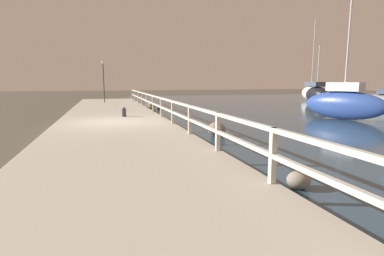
# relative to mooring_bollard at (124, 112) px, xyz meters

# --- Properties ---
(ground_plane) EXTENTS (120.00, 120.00, 0.00)m
(ground_plane) POSITION_rel_mooring_bollard_xyz_m (-0.54, -1.84, -0.58)
(ground_plane) COLOR #4C473D
(dock_walkway) EXTENTS (4.72, 36.00, 0.36)m
(dock_walkway) POSITION_rel_mooring_bollard_xyz_m (-0.54, -1.84, -0.40)
(dock_walkway) COLOR #B2AD9E
(dock_walkway) RESTS_ON ground
(railing) EXTENTS (0.10, 32.50, 0.94)m
(railing) POSITION_rel_mooring_bollard_xyz_m (1.73, -1.84, 0.41)
(railing) COLOR beige
(railing) RESTS_ON dock_walkway
(boulder_mid_strip) EXTENTS (0.53, 0.48, 0.40)m
(boulder_mid_strip) POSITION_rel_mooring_bollard_xyz_m (2.72, 9.72, -0.38)
(boulder_mid_strip) COLOR slate
(boulder_mid_strip) RESTS_ON ground
(boulder_far_strip) EXTENTS (0.46, 0.42, 0.35)m
(boulder_far_strip) POSITION_rel_mooring_bollard_xyz_m (2.60, -10.10, -0.41)
(boulder_far_strip) COLOR gray
(boulder_far_strip) RESTS_ON ground
(boulder_downstream) EXTENTS (0.41, 0.37, 0.31)m
(boulder_downstream) POSITION_rel_mooring_bollard_xyz_m (2.96, 7.02, -0.43)
(boulder_downstream) COLOR #666056
(boulder_downstream) RESTS_ON ground
(boulder_upstream) EXTENTS (0.67, 0.60, 0.50)m
(boulder_upstream) POSITION_rel_mooring_bollard_xyz_m (2.66, 8.41, -0.33)
(boulder_upstream) COLOR gray
(boulder_upstream) RESTS_ON ground
(boulder_near_dock) EXTENTS (0.69, 0.63, 0.52)m
(boulder_near_dock) POSITION_rel_mooring_bollard_xyz_m (3.15, -4.32, -0.32)
(boulder_near_dock) COLOR gray
(boulder_near_dock) RESTS_ON ground
(boulder_water_edge) EXTENTS (0.42, 0.37, 0.31)m
(boulder_water_edge) POSITION_rel_mooring_bollard_xyz_m (2.32, 6.93, -0.43)
(boulder_water_edge) COLOR slate
(boulder_water_edge) RESTS_ON ground
(mooring_bollard) EXTENTS (0.20, 0.20, 0.45)m
(mooring_bollard) POSITION_rel_mooring_bollard_xyz_m (0.00, 0.00, 0.00)
(mooring_bollard) COLOR #333338
(mooring_bollard) RESTS_ON dock_walkway
(dock_lamp) EXTENTS (0.25, 0.25, 3.34)m
(dock_lamp) POSITION_rel_mooring_bollard_xyz_m (-0.86, 10.82, 2.15)
(dock_lamp) COLOR #2D2D33
(dock_lamp) RESTS_ON dock_walkway
(sailboat_black) EXTENTS (2.02, 3.42, 5.38)m
(sailboat_black) POSITION_rel_mooring_bollard_xyz_m (18.55, 9.29, 0.30)
(sailboat_black) COLOR black
(sailboat_black) RESTS_ON water_surface
(sailboat_blue) EXTENTS (2.60, 4.53, 7.19)m
(sailboat_blue) POSITION_rel_mooring_bollard_xyz_m (11.60, -1.53, 0.29)
(sailboat_blue) COLOR #2D4C9E
(sailboat_blue) RESTS_ON water_surface
(sailboat_white) EXTENTS (2.56, 3.99, 8.52)m
(sailboat_white) POSITION_rel_mooring_bollard_xyz_m (20.85, 13.04, 0.30)
(sailboat_white) COLOR white
(sailboat_white) RESTS_ON water_surface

